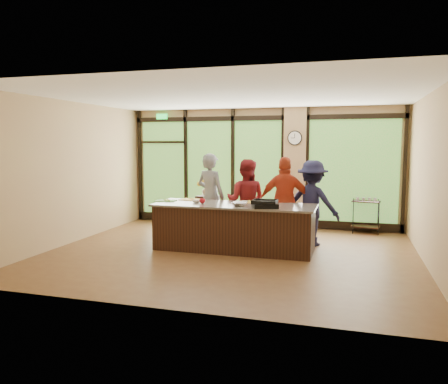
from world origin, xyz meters
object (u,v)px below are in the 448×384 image
Objects in this scene: cook_right at (312,203)px; island_base at (234,228)px; roasting_pan at (265,206)px; bar_cart at (366,212)px; cook_left at (211,196)px; flower_stand at (208,213)px.

island_base is at bearing 46.85° from cook_right.
island_base is 1.75× the size of cook_right.
bar_cart is at bearing 32.53° from roasting_pan.
cook_left is at bearing -143.04° from bar_cart.
cook_right is at bearing -0.47° from flower_stand.
roasting_pan reaches higher than flower_stand.
island_base is at bearing -39.05° from flower_stand.
cook_left reaches higher than flower_stand.
cook_left is 3.73m from bar_cart.
flower_stand is (-1.78, 1.96, -0.53)m from roasting_pan.
island_base reaches higher than flower_stand.
roasting_pan is at bearing 73.05° from cook_right.
bar_cart is (3.32, 1.63, -0.44)m from cook_left.
cook_left is 4.19× the size of roasting_pan.
cook_right is (1.45, 0.84, 0.45)m from island_base.
cook_right is 3.90× the size of roasting_pan.
cook_right is at bearing 29.95° from island_base.
island_base is at bearing 131.72° from roasting_pan.
island_base is 3.60× the size of flower_stand.
flower_stand is at bearing -0.53° from cook_right.
roasting_pan is 2.70m from flower_stand.
flower_stand is at bearing -47.01° from cook_left.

